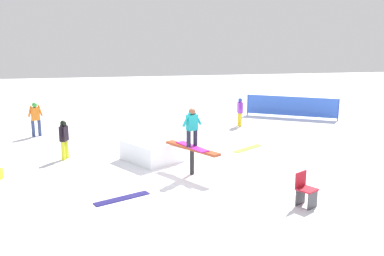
{
  "coord_description": "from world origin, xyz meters",
  "views": [
    {
      "loc": [
        12.49,
        -2.3,
        4.35
      ],
      "look_at": [
        0.0,
        0.0,
        1.48
      ],
      "focal_mm": 40.0,
      "sensor_mm": 36.0,
      "label": 1
    }
  ],
  "objects_px": {
    "bystander_black": "(64,138)",
    "folding_chair": "(305,190)",
    "main_rider_on_rail": "(192,129)",
    "bystander_orange": "(36,117)",
    "rail_feature": "(192,152)",
    "bystander_purple": "(240,110)",
    "loose_snowboard_lime": "(248,148)",
    "loose_snowboard_navy": "(122,198)"
  },
  "relations": [
    {
      "from": "main_rider_on_rail",
      "to": "folding_chair",
      "type": "relative_size",
      "value": 1.62
    },
    {
      "from": "bystander_black",
      "to": "bystander_orange",
      "type": "bearing_deg",
      "value": 45.35
    },
    {
      "from": "loose_snowboard_navy",
      "to": "folding_chair",
      "type": "relative_size",
      "value": 1.77
    },
    {
      "from": "bystander_black",
      "to": "loose_snowboard_lime",
      "type": "xyz_separation_m",
      "value": [
        -0.13,
        6.69,
        -0.76
      ]
    },
    {
      "from": "loose_snowboard_navy",
      "to": "bystander_orange",
      "type": "bearing_deg",
      "value": -91.23
    },
    {
      "from": "bystander_orange",
      "to": "bystander_black",
      "type": "relative_size",
      "value": 1.05
    },
    {
      "from": "rail_feature",
      "to": "loose_snowboard_lime",
      "type": "relative_size",
      "value": 1.31
    },
    {
      "from": "bystander_black",
      "to": "folding_chair",
      "type": "xyz_separation_m",
      "value": [
        5.36,
        6.43,
        -0.36
      ]
    },
    {
      "from": "main_rider_on_rail",
      "to": "bystander_black",
      "type": "xyz_separation_m",
      "value": [
        -2.39,
        -4.06,
        -0.69
      ]
    },
    {
      "from": "main_rider_on_rail",
      "to": "bystander_black",
      "type": "relative_size",
      "value": 1.04
    },
    {
      "from": "rail_feature",
      "to": "bystander_black",
      "type": "relative_size",
      "value": 1.45
    },
    {
      "from": "bystander_black",
      "to": "loose_snowboard_navy",
      "type": "bearing_deg",
      "value": -132.61
    },
    {
      "from": "bystander_orange",
      "to": "loose_snowboard_lime",
      "type": "height_order",
      "value": "bystander_orange"
    },
    {
      "from": "loose_snowboard_lime",
      "to": "bystander_black",
      "type": "bearing_deg",
      "value": 146.08
    },
    {
      "from": "rail_feature",
      "to": "bystander_black",
      "type": "distance_m",
      "value": 4.71
    },
    {
      "from": "bystander_orange",
      "to": "loose_snowboard_navy",
      "type": "distance_m",
      "value": 8.48
    },
    {
      "from": "bystander_black",
      "to": "folding_chair",
      "type": "height_order",
      "value": "bystander_black"
    },
    {
      "from": "bystander_purple",
      "to": "folding_chair",
      "type": "xyz_separation_m",
      "value": [
        9.39,
        -1.1,
        -0.33
      ]
    },
    {
      "from": "rail_feature",
      "to": "folding_chair",
      "type": "xyz_separation_m",
      "value": [
        2.97,
        2.37,
        -0.32
      ]
    },
    {
      "from": "main_rider_on_rail",
      "to": "bystander_purple",
      "type": "bearing_deg",
      "value": 127.97
    },
    {
      "from": "bystander_black",
      "to": "folding_chair",
      "type": "relative_size",
      "value": 1.57
    },
    {
      "from": "bystander_purple",
      "to": "bystander_black",
      "type": "relative_size",
      "value": 0.97
    },
    {
      "from": "bystander_orange",
      "to": "folding_chair",
      "type": "bearing_deg",
      "value": 110.26
    },
    {
      "from": "main_rider_on_rail",
      "to": "rail_feature",
      "type": "bearing_deg",
      "value": 0.0
    },
    {
      "from": "loose_snowboard_navy",
      "to": "loose_snowboard_lime",
      "type": "relative_size",
      "value": 1.02
    },
    {
      "from": "main_rider_on_rail",
      "to": "folding_chair",
      "type": "xyz_separation_m",
      "value": [
        2.97,
        2.37,
        -1.04
      ]
    },
    {
      "from": "folding_chair",
      "to": "rail_feature",
      "type": "bearing_deg",
      "value": 97.39
    },
    {
      "from": "rail_feature",
      "to": "bystander_purple",
      "type": "bearing_deg",
      "value": 118.82
    },
    {
      "from": "main_rider_on_rail",
      "to": "folding_chair",
      "type": "distance_m",
      "value": 3.94
    },
    {
      "from": "bystander_orange",
      "to": "rail_feature",
      "type": "bearing_deg",
      "value": 111.53
    },
    {
      "from": "loose_snowboard_lime",
      "to": "bystander_purple",
      "type": "bearing_deg",
      "value": 42.89
    },
    {
      "from": "main_rider_on_rail",
      "to": "bystander_orange",
      "type": "relative_size",
      "value": 0.98
    },
    {
      "from": "loose_snowboard_navy",
      "to": "rail_feature",
      "type": "bearing_deg",
      "value": -167.95
    },
    {
      "from": "bystander_purple",
      "to": "loose_snowboard_lime",
      "type": "relative_size",
      "value": 0.88
    },
    {
      "from": "rail_feature",
      "to": "bystander_purple",
      "type": "height_order",
      "value": "bystander_purple"
    },
    {
      "from": "bystander_purple",
      "to": "folding_chair",
      "type": "height_order",
      "value": "bystander_purple"
    },
    {
      "from": "rail_feature",
      "to": "bystander_purple",
      "type": "xyz_separation_m",
      "value": [
        -6.42,
        3.47,
        0.02
      ]
    },
    {
      "from": "bystander_purple",
      "to": "loose_snowboard_navy",
      "type": "relative_size",
      "value": 0.86
    },
    {
      "from": "main_rider_on_rail",
      "to": "bystander_purple",
      "type": "height_order",
      "value": "main_rider_on_rail"
    },
    {
      "from": "bystander_black",
      "to": "folding_chair",
      "type": "distance_m",
      "value": 8.38
    },
    {
      "from": "loose_snowboard_navy",
      "to": "bystander_purple",
      "type": "bearing_deg",
      "value": -149.99
    },
    {
      "from": "bystander_purple",
      "to": "loose_snowboard_lime",
      "type": "distance_m",
      "value": 4.06
    }
  ]
}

